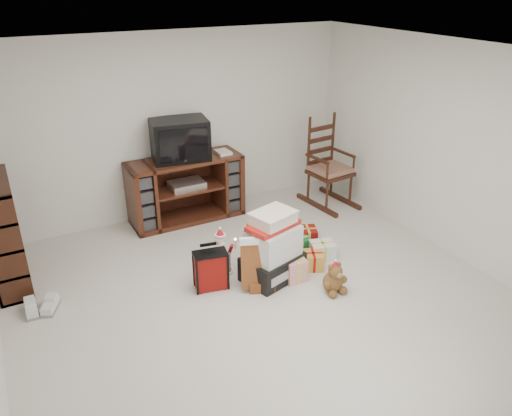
% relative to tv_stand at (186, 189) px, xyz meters
% --- Properties ---
extents(room, '(5.01, 5.01, 2.51)m').
position_rel_tv_stand_xyz_m(room, '(0.01, -2.19, 0.81)').
color(room, beige).
rests_on(room, ground).
extents(tv_stand, '(1.55, 0.56, 0.88)m').
position_rel_tv_stand_xyz_m(tv_stand, '(0.00, 0.00, 0.00)').
color(tv_stand, '#472014').
rests_on(tv_stand, floor).
extents(bookshelf, '(0.33, 0.99, 1.21)m').
position_rel_tv_stand_xyz_m(bookshelf, '(-2.29, -0.58, 0.14)').
color(bookshelf, black).
rests_on(bookshelf, floor).
extents(rocking_chair, '(0.63, 0.95, 1.36)m').
position_rel_tv_stand_xyz_m(rocking_chair, '(2.04, -0.46, 0.02)').
color(rocking_chair, black).
rests_on(rocking_chair, floor).
extents(gift_pile, '(0.74, 0.62, 0.81)m').
position_rel_tv_stand_xyz_m(gift_pile, '(0.30, -1.88, -0.09)').
color(gift_pile, black).
rests_on(gift_pile, floor).
extents(red_suitcase, '(0.37, 0.24, 0.52)m').
position_rel_tv_stand_xyz_m(red_suitcase, '(-0.40, -1.74, -0.22)').
color(red_suitcase, maroon).
rests_on(red_suitcase, floor).
extents(stocking, '(0.32, 0.23, 0.64)m').
position_rel_tv_stand_xyz_m(stocking, '(-0.02, -1.99, -0.12)').
color(stocking, '#0B681A').
rests_on(stocking, floor).
extents(teddy_bear, '(0.23, 0.21, 0.35)m').
position_rel_tv_stand_xyz_m(teddy_bear, '(0.74, -2.42, -0.29)').
color(teddy_bear, brown).
rests_on(teddy_bear, floor).
extents(santa_figurine, '(0.26, 0.25, 0.54)m').
position_rel_tv_stand_xyz_m(santa_figurine, '(0.23, -1.44, -0.24)').
color(santa_figurine, '#A8121E').
rests_on(santa_figurine, floor).
extents(mrs_claus_figurine, '(0.28, 0.26, 0.57)m').
position_rel_tv_stand_xyz_m(mrs_claus_figurine, '(-0.17, -1.50, -0.22)').
color(mrs_claus_figurine, '#A8121E').
rests_on(mrs_claus_figurine, floor).
extents(sneaker_pair, '(0.36, 0.31, 0.10)m').
position_rel_tv_stand_xyz_m(sneaker_pair, '(-2.10, -1.31, -0.39)').
color(sneaker_pair, silver).
rests_on(sneaker_pair, floor).
extents(gift_cluster, '(0.74, 1.03, 0.25)m').
position_rel_tv_stand_xyz_m(gift_cluster, '(0.83, -1.72, -0.32)').
color(gift_cluster, '#B01B14').
rests_on(gift_cluster, floor).
extents(crt_television, '(0.80, 0.63, 0.54)m').
position_rel_tv_stand_xyz_m(crt_television, '(-0.03, 0.03, 0.71)').
color(crt_television, black).
rests_on(crt_television, tv_stand).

